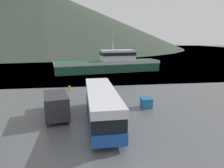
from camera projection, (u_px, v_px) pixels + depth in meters
name	position (u px, v px, depth m)	size (l,w,h in m)	color
water_surface	(90.00, 49.00, 149.28)	(240.00, 240.00, 0.00)	slate
hill_backdrop	(42.00, 18.00, 166.27)	(228.49, 228.49, 47.96)	#333D33
tour_bus	(102.00, 104.00, 18.80)	(2.78, 11.19, 3.15)	#194799
delivery_van	(56.00, 104.00, 20.20)	(3.28, 6.27, 2.50)	#2D2D33
fishing_boat	(110.00, 64.00, 47.48)	(25.38, 9.33, 9.16)	#1E5138
storage_bin	(146.00, 102.00, 23.07)	(1.28, 1.40, 1.09)	teal
mooring_bollard	(69.00, 88.00, 30.76)	(0.37, 0.37, 0.69)	#B29919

